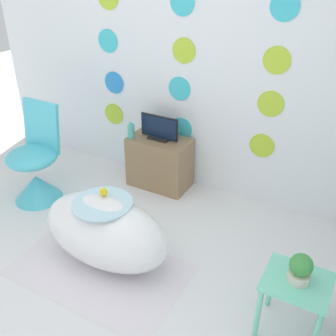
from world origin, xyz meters
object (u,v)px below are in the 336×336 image
(bathtub, at_px, (105,231))
(chair, at_px, (35,171))
(tv, at_px, (159,129))
(vase, at_px, (131,131))
(potted_plant_left, at_px, (300,269))

(bathtub, bearing_deg, chair, 160.51)
(chair, relative_size, tv, 2.36)
(bathtub, distance_m, vase, 1.15)
(bathtub, xyz_separation_m, tv, (-0.19, 1.13, 0.33))
(chair, xyz_separation_m, vase, (0.65, 0.64, 0.29))
(tv, bearing_deg, chair, -139.81)
(bathtub, xyz_separation_m, vase, (-0.43, 1.03, 0.30))
(tv, distance_m, potted_plant_left, 1.91)
(bathtub, height_order, potted_plant_left, potted_plant_left)
(bathtub, distance_m, tv, 1.20)
(potted_plant_left, bearing_deg, bathtub, -179.19)
(potted_plant_left, bearing_deg, chair, 171.56)
(bathtub, xyz_separation_m, chair, (-1.08, 0.38, 0.01))
(chair, distance_m, potted_plant_left, 2.48)
(bathtub, relative_size, chair, 1.12)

